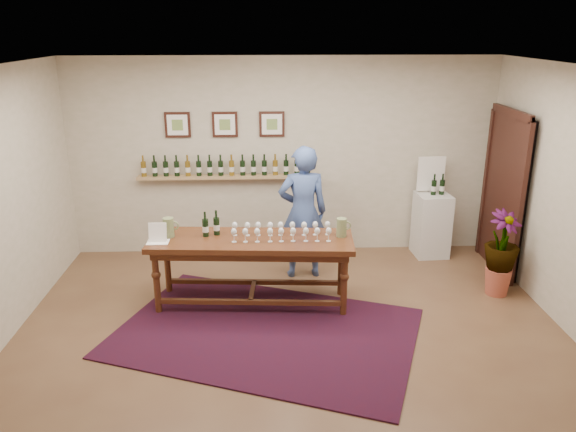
{
  "coord_description": "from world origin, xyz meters",
  "views": [
    {
      "loc": [
        -0.27,
        -5.3,
        3.18
      ],
      "look_at": [
        0.0,
        0.8,
        1.1
      ],
      "focal_mm": 35.0,
      "sensor_mm": 36.0,
      "label": 1
    }
  ],
  "objects_px": {
    "display_pedestal": "(431,225)",
    "potted_plant": "(501,253)",
    "person": "(303,212)",
    "tasting_table": "(251,248)"
  },
  "relations": [
    {
      "from": "display_pedestal",
      "to": "potted_plant",
      "type": "height_order",
      "value": "potted_plant"
    },
    {
      "from": "tasting_table",
      "to": "person",
      "type": "relative_size",
      "value": 1.37
    },
    {
      "from": "potted_plant",
      "to": "person",
      "type": "xyz_separation_m",
      "value": [
        -2.38,
        0.67,
        0.34
      ]
    },
    {
      "from": "tasting_table",
      "to": "display_pedestal",
      "type": "distance_m",
      "value": 2.93
    },
    {
      "from": "display_pedestal",
      "to": "potted_plant",
      "type": "xyz_separation_m",
      "value": [
        0.48,
        -1.3,
        0.09
      ]
    },
    {
      "from": "display_pedestal",
      "to": "person",
      "type": "relative_size",
      "value": 0.52
    },
    {
      "from": "person",
      "to": "tasting_table",
      "type": "bearing_deg",
      "value": 45.58
    },
    {
      "from": "tasting_table",
      "to": "display_pedestal",
      "type": "bearing_deg",
      "value": 32.94
    },
    {
      "from": "display_pedestal",
      "to": "person",
      "type": "xyz_separation_m",
      "value": [
        -1.9,
        -0.62,
        0.42
      ]
    },
    {
      "from": "potted_plant",
      "to": "person",
      "type": "height_order",
      "value": "person"
    }
  ]
}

